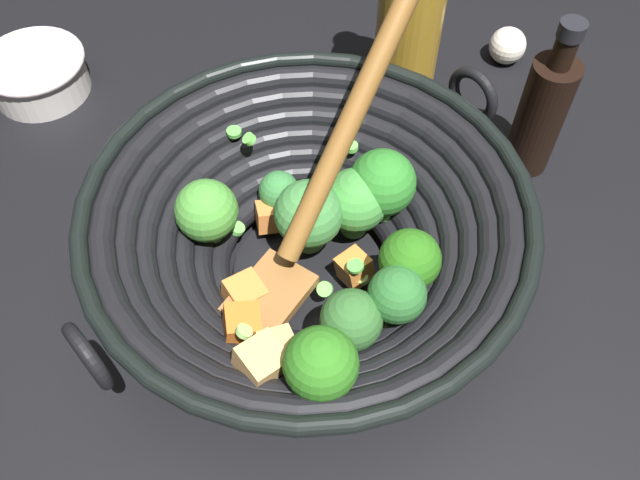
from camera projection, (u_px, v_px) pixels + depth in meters
The scene contains 6 objects.
ground_plane at pixel (309, 275), 0.61m from camera, with size 4.00×4.00×0.00m, color black.
wok at pixel (310, 232), 0.55m from camera, with size 0.36×0.36×0.23m.
soy_sauce_bottle at pixel (542, 112), 0.63m from camera, with size 0.04×0.04×0.17m.
cooking_oil_bottle at pixel (410, 18), 0.65m from camera, with size 0.06×0.06×0.26m.
prep_bowl at pixel (37, 73), 0.73m from camera, with size 0.11×0.11×0.04m.
garlic_bulb at pixel (507, 45), 0.76m from camera, with size 0.04×0.04×0.04m, color silver.
Camera 1 is at (0.02, -0.32, 0.51)m, focal length 37.84 mm.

